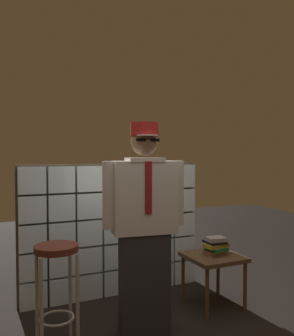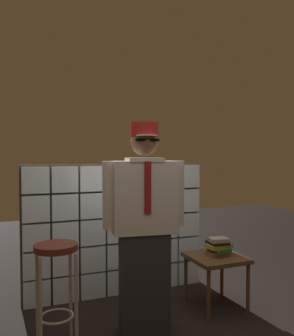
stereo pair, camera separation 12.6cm
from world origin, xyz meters
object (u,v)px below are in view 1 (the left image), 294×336
object	(u,v)px
standing_person	(144,224)
side_table	(213,262)
bar_stool	(56,272)
book_stack	(216,246)

from	to	relation	value
standing_person	side_table	distance (m)	0.99
bar_stool	book_stack	distance (m)	1.60
standing_person	side_table	size ratio (longest dim) A/B	3.44
standing_person	side_table	world-z (taller)	standing_person
standing_person	book_stack	distance (m)	0.95
bar_stool	side_table	xyz separation A→B (m)	(1.57, 0.15, -0.16)
standing_person	bar_stool	world-z (taller)	standing_person
standing_person	bar_stool	size ratio (longest dim) A/B	2.18
side_table	standing_person	bearing A→B (deg)	-167.01
standing_person	book_stack	xyz separation A→B (m)	(0.87, 0.19, -0.33)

